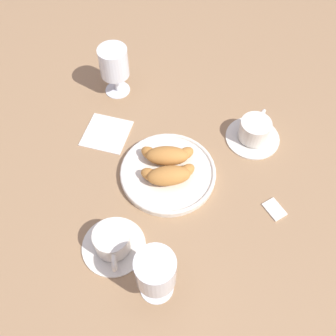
# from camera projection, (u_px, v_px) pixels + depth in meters

# --- Properties ---
(ground_plane) EXTENTS (2.20, 2.20, 0.00)m
(ground_plane) POSITION_uv_depth(u_px,v_px,m) (155.00, 175.00, 0.93)
(ground_plane) COLOR #997551
(pastry_plate) EXTENTS (0.23, 0.23, 0.02)m
(pastry_plate) POSITION_uv_depth(u_px,v_px,m) (168.00, 173.00, 0.92)
(pastry_plate) COLOR silver
(pastry_plate) RESTS_ON ground_plane
(croissant_large) EXTENTS (0.12, 0.10, 0.04)m
(croissant_large) POSITION_uv_depth(u_px,v_px,m) (169.00, 175.00, 0.89)
(croissant_large) COLOR #BC7A38
(croissant_large) RESTS_ON pastry_plate
(croissant_small) EXTENTS (0.13, 0.09, 0.04)m
(croissant_small) POSITION_uv_depth(u_px,v_px,m) (167.00, 155.00, 0.92)
(croissant_small) COLOR #BC7A38
(croissant_small) RESTS_ON pastry_plate
(coffee_cup_near) EXTENTS (0.14, 0.14, 0.06)m
(coffee_cup_near) POSITION_uv_depth(u_px,v_px,m) (254.00, 131.00, 0.97)
(coffee_cup_near) COLOR silver
(coffee_cup_near) RESTS_ON ground_plane
(coffee_cup_far) EXTENTS (0.14, 0.14, 0.06)m
(coffee_cup_far) POSITION_uv_depth(u_px,v_px,m) (113.00, 242.00, 0.81)
(coffee_cup_far) COLOR silver
(coffee_cup_far) RESTS_ON ground_plane
(juice_glass_left) EXTENTS (0.08, 0.08, 0.14)m
(juice_glass_left) POSITION_uv_depth(u_px,v_px,m) (156.00, 272.00, 0.71)
(juice_glass_left) COLOR white
(juice_glass_left) RESTS_ON ground_plane
(juice_glass_right) EXTENTS (0.08, 0.08, 0.14)m
(juice_glass_right) POSITION_uv_depth(u_px,v_px,m) (114.00, 64.00, 1.01)
(juice_glass_right) COLOR white
(juice_glass_right) RESTS_ON ground_plane
(sugar_packet) EXTENTS (0.06, 0.06, 0.01)m
(sugar_packet) POSITION_uv_depth(u_px,v_px,m) (275.00, 208.00, 0.88)
(sugar_packet) COLOR white
(sugar_packet) RESTS_ON ground_plane
(folded_napkin) EXTENTS (0.12, 0.12, 0.01)m
(folded_napkin) POSITION_uv_depth(u_px,v_px,m) (107.00, 133.00, 1.00)
(folded_napkin) COLOR silver
(folded_napkin) RESTS_ON ground_plane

